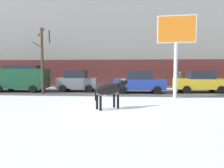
% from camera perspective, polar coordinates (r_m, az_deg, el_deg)
% --- Properties ---
extents(ground_plane, '(120.00, 120.00, 0.00)m').
position_cam_1_polar(ground_plane, '(10.07, -0.64, -7.11)').
color(ground_plane, white).
extents(road_strip, '(60.00, 5.60, 0.01)m').
position_cam_1_polar(road_strip, '(17.35, 1.64, -2.34)').
color(road_strip, '#514F4C').
rests_on(road_strip, ground).
extents(building_facade, '(44.00, 6.10, 13.00)m').
position_cam_1_polar(building_facade, '(24.89, 2.60, 14.61)').
color(building_facade, gray).
rests_on(building_facade, ground).
extents(cow_black, '(1.79, 1.42, 1.54)m').
position_cam_1_polar(cow_black, '(10.01, -0.91, -1.43)').
color(cow_black, black).
rests_on(cow_black, ground).
extents(billboard, '(2.53, 0.44, 5.56)m').
position_cam_1_polar(billboard, '(14.54, 17.74, 13.25)').
color(billboard, silver).
rests_on(billboard, ground).
extents(car_darkgreen_van, '(4.65, 2.21, 2.32)m').
position_cam_1_polar(car_darkgreen_van, '(19.54, -24.32, 1.66)').
color(car_darkgreen_van, '#194C2D').
rests_on(car_darkgreen_van, ground).
extents(car_grey_hatchback, '(3.54, 1.99, 1.86)m').
position_cam_1_polar(car_grey_hatchback, '(18.22, -9.77, 0.83)').
color(car_grey_hatchback, slate).
rests_on(car_grey_hatchback, ground).
extents(car_blue_sedan, '(4.24, 2.07, 1.84)m').
position_cam_1_polar(car_blue_sedan, '(17.02, 7.69, 0.55)').
color(car_blue_sedan, '#233D9E').
rests_on(car_blue_sedan, ground).
extents(car_yellow_sedan, '(4.24, 2.07, 1.84)m').
position_cam_1_polar(car_yellow_sedan, '(18.71, 23.63, 0.56)').
color(car_yellow_sedan, gold).
rests_on(car_yellow_sedan, ground).
extents(pedestrian_near_billboard, '(0.36, 0.24, 1.73)m').
position_cam_1_polar(pedestrian_near_billboard, '(22.22, -18.60, 1.14)').
color(pedestrian_near_billboard, '#282833').
rests_on(pedestrian_near_billboard, ground).
extents(pedestrian_by_cars, '(0.36, 0.24, 1.73)m').
position_cam_1_polar(pedestrian_by_cars, '(21.02, 18.60, 0.98)').
color(pedestrian_by_cars, '#282833').
rests_on(pedestrian_by_cars, ground).
extents(bare_tree_left_lot, '(1.38, 1.39, 5.27)m').
position_cam_1_polar(bare_tree_left_lot, '(17.06, -19.11, 6.82)').
color(bare_tree_left_lot, '#4C3828').
rests_on(bare_tree_left_lot, ground).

